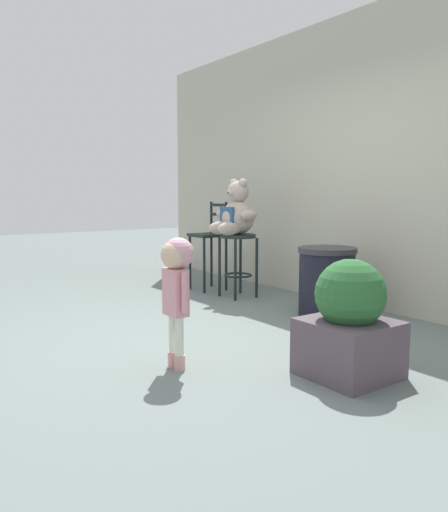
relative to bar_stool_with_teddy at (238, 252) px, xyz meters
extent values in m
plane|color=slate|center=(1.17, -1.34, -0.52)|extent=(24.00, 24.00, 0.00)
cube|color=#B5B29E|center=(1.17, 0.90, 0.99)|extent=(7.53, 0.30, 3.03)
cylinder|color=black|center=(0.00, 0.00, 0.18)|extent=(0.40, 0.40, 0.04)
cylinder|color=black|center=(-0.15, -0.15, -0.18)|extent=(0.03, 0.03, 0.68)
cylinder|color=black|center=(0.15, -0.15, -0.18)|extent=(0.03, 0.03, 0.68)
cylinder|color=black|center=(-0.15, 0.15, -0.18)|extent=(0.03, 0.03, 0.68)
cylinder|color=black|center=(0.15, 0.15, -0.18)|extent=(0.03, 0.03, 0.68)
torus|color=black|center=(0.00, 0.00, -0.27)|extent=(0.33, 0.33, 0.02)
sphere|color=#B09D92|center=(0.00, 0.00, 0.39)|extent=(0.37, 0.37, 0.37)
cube|color=navy|center=(0.00, -0.15, 0.40)|extent=(0.23, 0.03, 0.22)
sphere|color=#B09D92|center=(0.00, 0.00, 0.68)|extent=(0.24, 0.24, 0.24)
ellipsoid|color=#A59488|center=(0.00, -0.10, 0.66)|extent=(0.10, 0.08, 0.07)
sphere|color=black|center=(0.00, -0.13, 0.67)|extent=(0.03, 0.03, 0.03)
sphere|color=#B09D92|center=(-0.08, 0.00, 0.77)|extent=(0.10, 0.10, 0.10)
sphere|color=#B09D92|center=(0.08, 0.00, 0.77)|extent=(0.10, 0.10, 0.10)
ellipsoid|color=#B09D92|center=(-0.23, -0.03, 0.43)|extent=(0.13, 0.21, 0.12)
ellipsoid|color=#B09D92|center=(0.23, -0.03, 0.43)|extent=(0.13, 0.21, 0.12)
ellipsoid|color=#B09D92|center=(-0.08, -0.18, 0.28)|extent=(0.13, 0.32, 0.15)
ellipsoid|color=#B09D92|center=(0.08, -0.18, 0.28)|extent=(0.13, 0.32, 0.15)
cylinder|color=#D59794|center=(1.64, -1.79, -0.47)|extent=(0.07, 0.07, 0.10)
cylinder|color=silver|center=(1.64, -1.79, -0.28)|extent=(0.06, 0.06, 0.26)
cylinder|color=#D59794|center=(1.72, -1.79, -0.47)|extent=(0.07, 0.07, 0.10)
cylinder|color=silver|center=(1.72, -1.79, -0.28)|extent=(0.06, 0.06, 0.26)
cube|color=pink|center=(1.68, -1.79, 0.01)|extent=(0.18, 0.11, 0.32)
cylinder|color=pink|center=(1.56, -1.79, 0.02)|extent=(0.05, 0.05, 0.27)
cylinder|color=pink|center=(1.80, -1.79, 0.02)|extent=(0.05, 0.05, 0.27)
sphere|color=#D8B293|center=(1.68, -1.79, 0.26)|extent=(0.19, 0.19, 0.19)
sphere|color=#CC92A1|center=(1.68, -1.77, 0.27)|extent=(0.21, 0.21, 0.21)
cylinder|color=black|center=(1.23, 0.13, -0.21)|extent=(0.53, 0.53, 0.62)
cylinder|color=#2D2D33|center=(1.23, 0.13, 0.12)|extent=(0.56, 0.56, 0.05)
cube|color=black|center=(-0.56, -0.04, 0.16)|extent=(0.38, 0.38, 0.03)
cylinder|color=black|center=(-0.72, -0.19, -0.19)|extent=(0.03, 0.03, 0.66)
cylinder|color=black|center=(-0.40, -0.19, -0.19)|extent=(0.03, 0.03, 0.66)
cylinder|color=black|center=(-0.72, 0.12, -0.19)|extent=(0.03, 0.03, 0.66)
cylinder|color=black|center=(-0.40, 0.12, -0.19)|extent=(0.03, 0.03, 0.66)
cylinder|color=black|center=(-0.72, 0.12, 0.37)|extent=(0.03, 0.03, 0.38)
cylinder|color=black|center=(-0.40, 0.12, 0.37)|extent=(0.03, 0.03, 0.38)
cube|color=black|center=(-0.56, 0.12, 0.29)|extent=(0.32, 0.02, 0.04)
cube|color=black|center=(-0.56, 0.12, 0.40)|extent=(0.32, 0.02, 0.04)
cube|color=black|center=(-0.56, 0.12, 0.52)|extent=(0.32, 0.02, 0.04)
cube|color=#554851|center=(2.45, -0.96, -0.33)|extent=(0.53, 0.53, 0.37)
sphere|color=#2A6130|center=(2.45, -0.96, 0.02)|extent=(0.45, 0.45, 0.45)
camera|label=1|loc=(4.57, -3.46, 0.65)|focal=35.71mm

